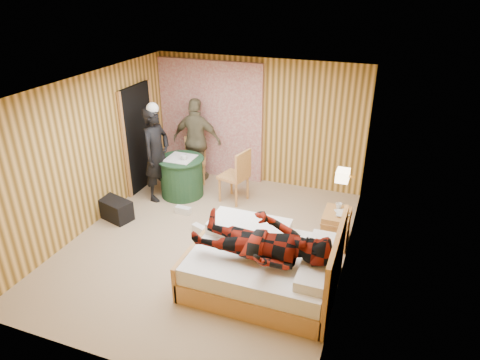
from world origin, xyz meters
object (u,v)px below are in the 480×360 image
(chair_near, at_px, (238,173))
(duffel_bag, at_px, (115,209))
(chair_far, at_px, (195,156))
(man_on_bed, at_px, (262,234))
(round_table, at_px, (182,176))
(bed, at_px, (265,265))
(wall_lamp, at_px, (343,175))
(man_at_table, at_px, (197,141))
(woman_standing, at_px, (157,154))
(nightstand, at_px, (336,227))

(chair_near, xyz_separation_m, duffel_bag, (-1.80, -1.32, -0.42))
(chair_far, xyz_separation_m, man_on_bed, (2.34, -2.91, 0.41))
(chair_far, bearing_deg, man_on_bed, -73.80)
(chair_far, bearing_deg, round_table, -109.92)
(chair_near, bearing_deg, bed, 43.45)
(bed, xyz_separation_m, chair_near, (-1.18, 2.10, 0.30))
(wall_lamp, distance_m, man_at_table, 3.51)
(woman_standing, xyz_separation_m, man_at_table, (0.35, 0.98, -0.03))
(bed, relative_size, man_at_table, 1.14)
(bed, relative_size, nightstand, 3.46)
(round_table, height_order, woman_standing, woman_standing)
(chair_far, height_order, chair_near, chair_near)
(wall_lamp, bearing_deg, man_at_table, 152.13)
(duffel_bag, height_order, man_on_bed, man_on_bed)
(duffel_bag, relative_size, woman_standing, 0.35)
(wall_lamp, xyz_separation_m, man_at_table, (-3.08, 1.63, -0.44))
(round_table, relative_size, man_on_bed, 0.49)
(round_table, height_order, chair_far, chair_far)
(bed, distance_m, chair_near, 2.43)
(woman_standing, bearing_deg, wall_lamp, -94.11)
(nightstand, xyz_separation_m, duffel_bag, (-3.73, -0.56, -0.11))
(chair_near, height_order, woman_standing, woman_standing)
(man_at_table, bearing_deg, nightstand, 151.96)
(duffel_bag, height_order, woman_standing, woman_standing)
(chair_far, bearing_deg, chair_near, -49.55)
(chair_near, bearing_deg, nightstand, 82.84)
(woman_standing, bearing_deg, bed, -116.98)
(round_table, xyz_separation_m, chair_near, (1.11, 0.10, 0.21))
(duffel_bag, relative_size, man_on_bed, 0.35)
(bed, bearing_deg, wall_lamp, 54.15)
(nightstand, height_order, chair_near, chair_near)
(man_on_bed, bearing_deg, bed, 95.72)
(bed, distance_m, duffel_bag, 3.08)
(chair_far, relative_size, chair_near, 0.90)
(woman_standing, bearing_deg, round_table, -48.21)
(bed, bearing_deg, duffel_bag, 165.19)
(woman_standing, xyz_separation_m, man_on_bed, (2.66, -1.98, 0.06))
(chair_far, distance_m, man_at_table, 0.33)
(round_table, height_order, man_on_bed, man_on_bed)
(bed, relative_size, man_on_bed, 1.11)
(nightstand, xyz_separation_m, round_table, (-3.04, 0.65, 0.10))
(round_table, bearing_deg, bed, -41.24)
(round_table, bearing_deg, woman_standing, -144.82)
(wall_lamp, relative_size, bed, 0.13)
(bed, bearing_deg, chair_far, 130.77)
(man_at_table, bearing_deg, round_table, 86.44)
(man_at_table, height_order, man_on_bed, man_on_bed)
(wall_lamp, xyz_separation_m, chair_far, (-3.11, 1.58, -0.76))
(chair_near, bearing_deg, man_on_bed, 41.46)
(duffel_bag, distance_m, man_on_bed, 3.26)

